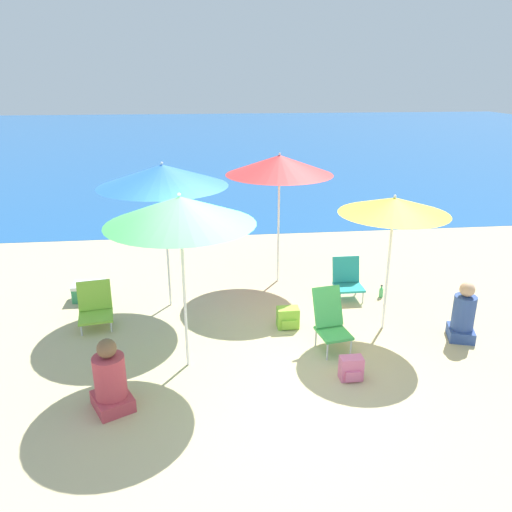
{
  "coord_description": "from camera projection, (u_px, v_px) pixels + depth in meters",
  "views": [
    {
      "loc": [
        -0.54,
        -5.57,
        3.57
      ],
      "look_at": [
        0.27,
        1.46,
        1.0
      ],
      "focal_mm": 35.0,
      "sensor_mm": 36.0,
      "label": 1
    }
  ],
  "objects": [
    {
      "name": "beach_umbrella_blue",
      "position": [
        163.0,
        176.0,
        7.52
      ],
      "size": [
        1.99,
        1.99,
        2.35
      ],
      "color": "white",
      "rests_on": "ground"
    },
    {
      "name": "backpack_lime",
      "position": [
        288.0,
        318.0,
        7.46
      ],
      "size": [
        0.32,
        0.24,
        0.31
      ],
      "color": "#8ECC3D",
      "rests_on": "ground"
    },
    {
      "name": "beach_umbrella_green",
      "position": [
        180.0,
        210.0,
        5.83
      ],
      "size": [
        1.8,
        1.8,
        2.29
      ],
      "color": "white",
      "rests_on": "ground"
    },
    {
      "name": "person_seated_near",
      "position": [
        463.0,
        316.0,
        7.07
      ],
      "size": [
        0.45,
        0.49,
        0.87
      ],
      "rotation": [
        0.0,
        0.0,
        -0.31
      ],
      "color": "#334C8C",
      "rests_on": "ground"
    },
    {
      "name": "beach_chair_teal",
      "position": [
        347.0,
        279.0,
        8.43
      ],
      "size": [
        0.46,
        0.5,
        0.68
      ],
      "rotation": [
        0.0,
        0.0,
        0.0
      ],
      "color": "silver",
      "rests_on": "ground"
    },
    {
      "name": "beach_chair_green",
      "position": [
        330.0,
        319.0,
        6.83
      ],
      "size": [
        0.49,
        0.64,
        0.83
      ],
      "rotation": [
        0.0,
        0.0,
        0.17
      ],
      "color": "silver",
      "rests_on": "ground"
    },
    {
      "name": "ground_plane",
      "position": [
        248.0,
        367.0,
        6.48
      ],
      "size": [
        60.0,
        60.0,
        0.0
      ],
      "primitive_type": "plane",
      "color": "#C6B284"
    },
    {
      "name": "cooler_box",
      "position": [
        89.0,
        291.0,
        8.4
      ],
      "size": [
        0.52,
        0.36,
        0.29
      ],
      "color": "#338C59",
      "rests_on": "ground"
    },
    {
      "name": "person_seated_far",
      "position": [
        110.0,
        381.0,
        5.57
      ],
      "size": [
        0.55,
        0.59,
        0.88
      ],
      "rotation": [
        0.0,
        0.0,
        0.47
      ],
      "color": "#BF3F4C",
      "rests_on": "ground"
    },
    {
      "name": "beach_umbrella_red",
      "position": [
        279.0,
        165.0,
        8.48
      ],
      "size": [
        1.85,
        1.85,
        2.34
      ],
      "color": "white",
      "rests_on": "ground"
    },
    {
      "name": "beach_umbrella_yellow",
      "position": [
        394.0,
        206.0,
        6.86
      ],
      "size": [
        1.53,
        1.53,
        2.04
      ],
      "color": "white",
      "rests_on": "ground"
    },
    {
      "name": "sea_water",
      "position": [
        206.0,
        137.0,
        30.46
      ],
      "size": [
        60.0,
        40.0,
        0.01
      ],
      "color": "#1E5699",
      "rests_on": "ground"
    },
    {
      "name": "beach_chair_lime",
      "position": [
        95.0,
        306.0,
        7.49
      ],
      "size": [
        0.57,
        0.6,
        0.66
      ],
      "rotation": [
        0.0,
        0.0,
        0.16
      ],
      "color": "silver",
      "rests_on": "ground"
    },
    {
      "name": "backpack_pink",
      "position": [
        351.0,
        369.0,
        6.18
      ],
      "size": [
        0.28,
        0.2,
        0.3
      ],
      "color": "pink",
      "rests_on": "ground"
    },
    {
      "name": "water_bottle",
      "position": [
        381.0,
        292.0,
        8.5
      ],
      "size": [
        0.07,
        0.07,
        0.22
      ],
      "color": "#4CB266",
      "rests_on": "ground"
    }
  ]
}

